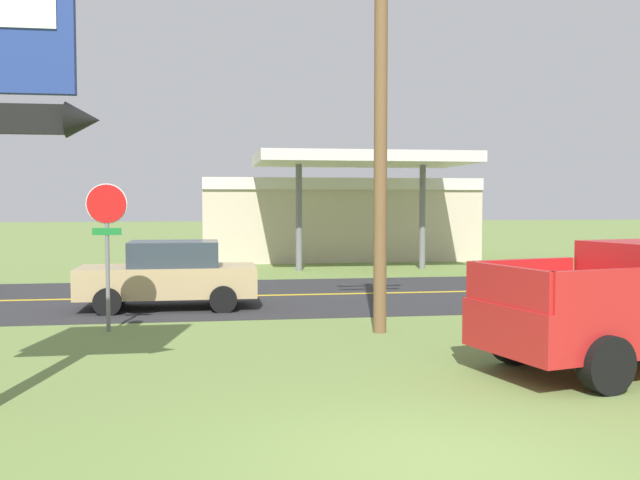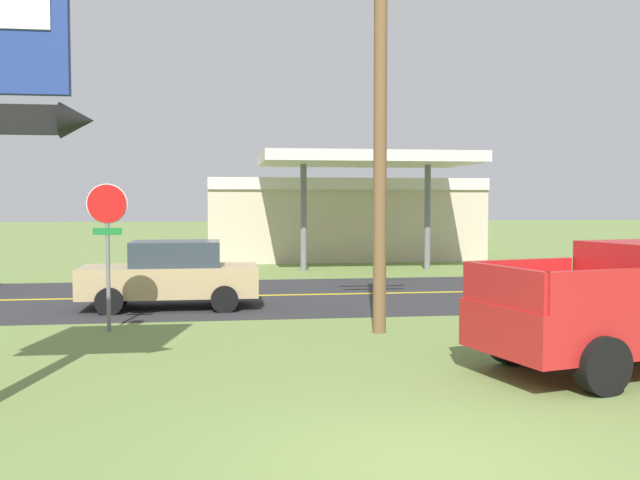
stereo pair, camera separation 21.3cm
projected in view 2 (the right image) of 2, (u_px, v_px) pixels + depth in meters
The scene contains 7 objects.
ground_plane at pixel (433, 466), 7.08m from camera, with size 180.00×180.00×0.00m, color olive.
road_asphalt at pixel (295, 295), 19.94m from camera, with size 140.00×8.00×0.02m, color #2B2B2D.
road_centre_line at pixel (295, 295), 19.94m from camera, with size 126.00×0.20×0.01m, color gold.
stop_sign at pixel (107, 230), 14.36m from camera, with size 0.80×0.08×2.95m.
utility_pole at pixel (380, 110), 14.07m from camera, with size 1.99×0.26×8.14m.
gas_station at pixel (341, 216), 33.02m from camera, with size 12.00×11.50×4.40m.
car_tan_mid_lane at pixel (171, 274), 17.47m from camera, with size 4.20×2.00×1.64m.
Camera 2 is at (-2.07, -6.73, 2.59)m, focal length 40.58 mm.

